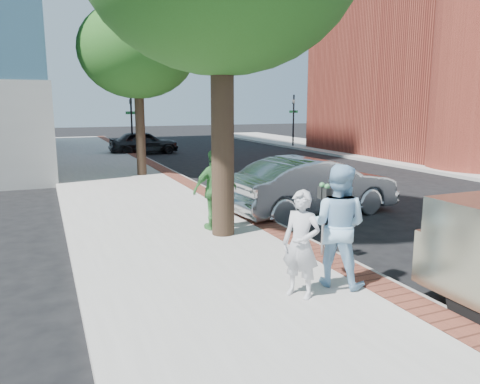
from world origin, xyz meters
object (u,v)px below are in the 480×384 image
person_gray (301,244)px  bg_car (144,142)px  sedan_silver (313,186)px  person_officer (337,225)px  person_green (215,190)px  parking_meter (324,204)px

person_gray → bg_car: person_gray is taller
person_gray → sedan_silver: person_gray is taller
person_officer → sedan_silver: 5.69m
person_green → parking_meter: bearing=109.7°
person_gray → person_officer: person_officer is taller
parking_meter → person_green: size_ratio=0.76×
person_gray → sedan_silver: size_ratio=0.34×
person_gray → person_officer: 0.85m
person_gray → bg_car: size_ratio=0.39×
parking_meter → sedan_silver: (2.02, 3.66, -0.37)m
person_green → sedan_silver: size_ratio=0.38×
person_gray → sedan_silver: bearing=112.8°
person_green → sedan_silver: person_green is taller
person_green → bg_car: (2.21, 19.50, -0.38)m
sedan_silver → person_green: bearing=99.7°
sedan_silver → bg_car: size_ratio=1.17×
person_gray → person_officer: bearing=70.7°
person_green → bg_car: 19.63m
bg_car → sedan_silver: bearing=-177.8°
parking_meter → bg_car: 22.27m
person_green → bg_car: bearing=-101.8°
parking_meter → sedan_silver: 4.19m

